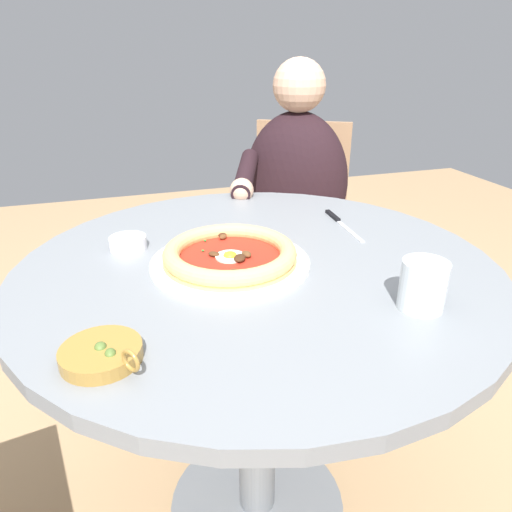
{
  "coord_description": "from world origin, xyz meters",
  "views": [
    {
      "loc": [
        -0.82,
        0.26,
        1.14
      ],
      "look_at": [
        0.02,
        -0.0,
        0.74
      ],
      "focal_mm": 32.59,
      "sensor_mm": 36.0,
      "label": 1
    }
  ],
  "objects_px": {
    "pizza_on_plate": "(230,256)",
    "steak_knife": "(338,221)",
    "dining_table": "(257,323)",
    "diner_person": "(293,238)",
    "water_glass": "(422,288)",
    "olive_pan": "(102,354)",
    "ramekin_capers": "(128,243)",
    "cafe_chair_diner": "(298,215)"
  },
  "relations": [
    {
      "from": "olive_pan",
      "to": "diner_person",
      "type": "xyz_separation_m",
      "value": [
        0.9,
        -0.65,
        -0.26
      ]
    },
    {
      "from": "dining_table",
      "to": "diner_person",
      "type": "bearing_deg",
      "value": -28.0
    },
    {
      "from": "water_glass",
      "to": "olive_pan",
      "type": "relative_size",
      "value": 0.67
    },
    {
      "from": "water_glass",
      "to": "cafe_chair_diner",
      "type": "distance_m",
      "value": 1.08
    },
    {
      "from": "olive_pan",
      "to": "steak_knife",
      "type": "bearing_deg",
      "value": -54.45
    },
    {
      "from": "pizza_on_plate",
      "to": "water_glass",
      "type": "relative_size",
      "value": 3.8
    },
    {
      "from": "ramekin_capers",
      "to": "diner_person",
      "type": "relative_size",
      "value": 0.07
    },
    {
      "from": "steak_knife",
      "to": "pizza_on_plate",
      "type": "bearing_deg",
      "value": 116.54
    },
    {
      "from": "steak_knife",
      "to": "olive_pan",
      "type": "xyz_separation_m",
      "value": [
        -0.41,
        0.57,
        0.01
      ]
    },
    {
      "from": "ramekin_capers",
      "to": "olive_pan",
      "type": "relative_size",
      "value": 0.63
    },
    {
      "from": "dining_table",
      "to": "cafe_chair_diner",
      "type": "distance_m",
      "value": 0.88
    },
    {
      "from": "steak_knife",
      "to": "cafe_chair_diner",
      "type": "height_order",
      "value": "cafe_chair_diner"
    },
    {
      "from": "ramekin_capers",
      "to": "pizza_on_plate",
      "type": "bearing_deg",
      "value": -126.99
    },
    {
      "from": "dining_table",
      "to": "diner_person",
      "type": "relative_size",
      "value": 0.89
    },
    {
      "from": "ramekin_capers",
      "to": "olive_pan",
      "type": "bearing_deg",
      "value": 171.46
    },
    {
      "from": "olive_pan",
      "to": "cafe_chair_diner",
      "type": "bearing_deg",
      "value": -35.21
    },
    {
      "from": "diner_person",
      "to": "ramekin_capers",
      "type": "bearing_deg",
      "value": 130.41
    },
    {
      "from": "water_glass",
      "to": "steak_knife",
      "type": "distance_m",
      "value": 0.42
    },
    {
      "from": "olive_pan",
      "to": "diner_person",
      "type": "distance_m",
      "value": 1.14
    },
    {
      "from": "dining_table",
      "to": "olive_pan",
      "type": "bearing_deg",
      "value": 128.9
    },
    {
      "from": "pizza_on_plate",
      "to": "diner_person",
      "type": "xyz_separation_m",
      "value": [
        0.65,
        -0.4,
        -0.27
      ]
    },
    {
      "from": "ramekin_capers",
      "to": "diner_person",
      "type": "xyz_separation_m",
      "value": [
        0.5,
        -0.59,
        -0.26
      ]
    },
    {
      "from": "pizza_on_plate",
      "to": "steak_knife",
      "type": "xyz_separation_m",
      "value": [
        0.16,
        -0.32,
        -0.02
      ]
    },
    {
      "from": "pizza_on_plate",
      "to": "olive_pan",
      "type": "height_order",
      "value": "olive_pan"
    },
    {
      "from": "dining_table",
      "to": "steak_knife",
      "type": "distance_m",
      "value": 0.34
    },
    {
      "from": "water_glass",
      "to": "steak_knife",
      "type": "relative_size",
      "value": 0.4
    },
    {
      "from": "pizza_on_plate",
      "to": "water_glass",
      "type": "xyz_separation_m",
      "value": [
        -0.26,
        -0.26,
        0.02
      ]
    },
    {
      "from": "steak_knife",
      "to": "ramekin_capers",
      "type": "xyz_separation_m",
      "value": [
        -0.02,
        0.51,
        0.01
      ]
    },
    {
      "from": "water_glass",
      "to": "olive_pan",
      "type": "xyz_separation_m",
      "value": [
        0.01,
        0.51,
        -0.02
      ]
    },
    {
      "from": "dining_table",
      "to": "ramekin_capers",
      "type": "relative_size",
      "value": 12.36
    },
    {
      "from": "dining_table",
      "to": "water_glass",
      "type": "relative_size",
      "value": 11.59
    },
    {
      "from": "water_glass",
      "to": "cafe_chair_diner",
      "type": "bearing_deg",
      "value": -11.37
    },
    {
      "from": "pizza_on_plate",
      "to": "cafe_chair_diner",
      "type": "height_order",
      "value": "cafe_chair_diner"
    },
    {
      "from": "olive_pan",
      "to": "cafe_chair_diner",
      "type": "relative_size",
      "value": 0.15
    },
    {
      "from": "steak_knife",
      "to": "cafe_chair_diner",
      "type": "xyz_separation_m",
      "value": [
        0.61,
        -0.15,
        -0.21
      ]
    },
    {
      "from": "steak_knife",
      "to": "cafe_chair_diner",
      "type": "relative_size",
      "value": 0.25
    },
    {
      "from": "olive_pan",
      "to": "pizza_on_plate",
      "type": "bearing_deg",
      "value": -45.24
    },
    {
      "from": "diner_person",
      "to": "olive_pan",
      "type": "bearing_deg",
      "value": 143.97
    },
    {
      "from": "pizza_on_plate",
      "to": "steak_knife",
      "type": "bearing_deg",
      "value": -63.46
    },
    {
      "from": "ramekin_capers",
      "to": "olive_pan",
      "type": "height_order",
      "value": "olive_pan"
    },
    {
      "from": "pizza_on_plate",
      "to": "water_glass",
      "type": "bearing_deg",
      "value": -134.15
    },
    {
      "from": "steak_knife",
      "to": "ramekin_capers",
      "type": "bearing_deg",
      "value": 91.88
    }
  ]
}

